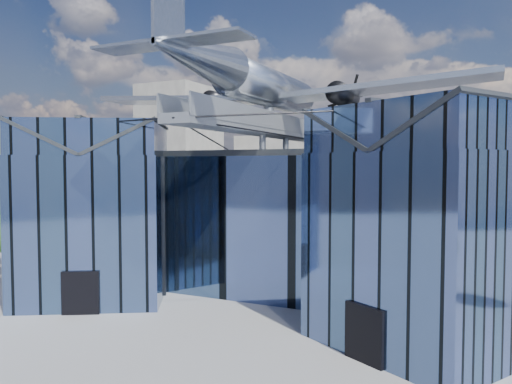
% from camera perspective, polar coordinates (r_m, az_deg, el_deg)
% --- Properties ---
extents(ground_plane, '(120.00, 120.00, 0.00)m').
position_cam_1_polar(ground_plane, '(31.02, -1.63, -13.58)').
color(ground_plane, gray).
extents(museum, '(32.88, 24.50, 17.60)m').
position_cam_1_polar(museum, '(35.17, 2.67, -2.41)').
color(museum, '#425886').
rests_on(museum, ground).
extents(bg_towers, '(77.00, 24.50, 26.00)m').
position_cam_1_polar(bg_towers, '(77.92, 16.51, 3.73)').
color(bg_towers, slate).
rests_on(bg_towers, ground).
extents(tree_plaza_w, '(3.41, 3.41, 4.97)m').
position_cam_1_polar(tree_plaza_w, '(44.18, -26.12, -4.44)').
color(tree_plaza_w, black).
rests_on(tree_plaza_w, ground).
extents(tree_side_w, '(3.80, 3.80, 5.17)m').
position_cam_1_polar(tree_side_w, '(48.81, -26.26, -3.60)').
color(tree_side_w, black).
rests_on(tree_side_w, ground).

